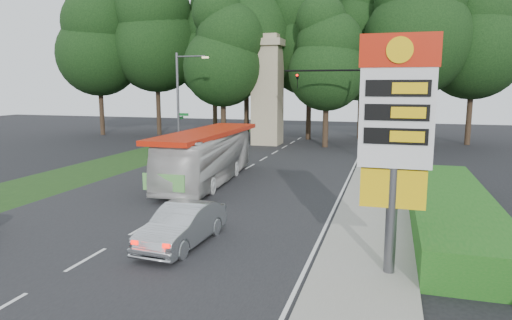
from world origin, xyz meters
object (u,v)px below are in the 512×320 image
(monument, at_px, (268,90))
(sedan_silver, at_px, (182,225))
(traffic_signal_mast, at_px, (345,96))
(streetlight_signs, at_px, (180,99))
(transit_bus, at_px, (207,157))
(gas_station_pylon, at_px, (396,123))

(monument, relative_size, sedan_silver, 2.33)
(traffic_signal_mast, relative_size, streetlight_signs, 0.90)
(monument, distance_m, transit_bus, 17.91)
(gas_station_pylon, xyz_separation_m, transit_bus, (-10.02, 10.51, -2.97))
(traffic_signal_mast, bearing_deg, monument, 142.00)
(transit_bus, bearing_deg, traffic_signal_mast, 55.67)
(traffic_signal_mast, distance_m, sedan_silver, 21.97)
(monument, relative_size, transit_bus, 0.94)
(transit_bus, bearing_deg, streetlight_signs, 118.13)
(monument, xyz_separation_m, sedan_silver, (4.32, -27.35, -4.39))
(gas_station_pylon, distance_m, streetlight_signs, 25.74)
(traffic_signal_mast, bearing_deg, gas_station_pylon, -80.91)
(streetlight_signs, bearing_deg, monument, 58.03)
(streetlight_signs, relative_size, transit_bus, 0.75)
(streetlight_signs, height_order, transit_bus, streetlight_signs)
(streetlight_signs, distance_m, monument, 9.44)
(gas_station_pylon, height_order, streetlight_signs, streetlight_signs)
(streetlight_signs, distance_m, sedan_silver, 21.80)
(monument, bearing_deg, sedan_silver, -81.02)
(gas_station_pylon, relative_size, sedan_silver, 1.59)
(gas_station_pylon, bearing_deg, transit_bus, 133.65)
(gas_station_pylon, distance_m, traffic_signal_mast, 22.29)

